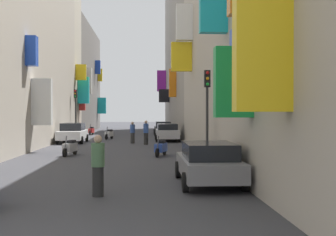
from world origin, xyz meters
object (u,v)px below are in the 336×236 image
Objects in this scene: parked_car_white at (73,133)px; parked_car_silver at (167,132)px; pedestrian_crossing at (146,132)px; parked_car_black at (163,128)px; pedestrian_near_left at (98,166)px; traffic_light_far_corner at (207,101)px; parked_car_grey at (209,162)px; traffic_light_near_corner at (75,105)px; pedestrian_near_right at (133,133)px; scooter_blue at (161,148)px; scooter_white at (109,134)px; scooter_red at (91,131)px; scooter_silver at (70,147)px.

parked_car_white reaches higher than parked_car_silver.
parked_car_black is at bearing 81.78° from pedestrian_crossing.
traffic_light_far_corner reaches higher than pedestrian_near_left.
parked_car_grey is 27.20m from traffic_light_near_corner.
scooter_blue is at bearing -79.24° from pedestrian_near_right.
scooter_white is (2.49, 4.42, -0.34)m from parked_car_white.
parked_car_silver is 2.53× the size of scooter_red.
scooter_red is at bearing 107.76° from traffic_light_far_corner.
pedestrian_near_left reaches higher than pedestrian_near_right.
parked_car_grey is 0.95× the size of parked_car_silver.
parked_car_black is at bearing 53.50° from parked_car_white.
scooter_blue is at bearing -84.48° from pedestrian_crossing.
traffic_light_far_corner is (0.67, 4.80, 2.17)m from parked_car_grey.
scooter_blue and scooter_white have the same top height.
scooter_blue is at bearing -74.69° from scooter_white.
traffic_light_near_corner is at bearing 128.31° from pedestrian_crossing.
scooter_red is 0.42× the size of traffic_light_far_corner.
pedestrian_crossing reaches higher than pedestrian_near_right.
pedestrian_crossing is (5.74, -13.68, 0.43)m from scooter_red.
scooter_red is at bearing 106.60° from scooter_blue.
parked_car_silver reaches higher than parked_car_grey.
pedestrian_near_left is (2.78, -11.42, 0.41)m from scooter_silver.
parked_car_white reaches higher than parked_car_black.
pedestrian_crossing reaches higher than scooter_silver.
scooter_red and scooter_white have the same top height.
scooter_blue and scooter_red have the same top height.
pedestrian_near_left is (4.34, -21.48, 0.07)m from parked_car_white.
scooter_silver is 11.76m from pedestrian_near_left.
parked_car_white is 6.17m from pedestrian_crossing.
scooter_blue is 1.14× the size of pedestrian_near_right.
traffic_light_near_corner is (-5.10, 27.54, 2.18)m from pedestrian_near_left.
scooter_silver is at bearing 103.69° from pedestrian_near_left.
pedestrian_near_left reaches higher than scooter_silver.
parked_car_black is 20.72m from scooter_blue.
pedestrian_near_left is at bearing -76.31° from scooter_silver.
parked_car_grey is 19.10m from pedestrian_near_right.
pedestrian_crossing is 0.42× the size of traffic_light_far_corner.
pedestrian_crossing reaches higher than parked_car_black.
traffic_light_far_corner is at bearing 58.13° from pedestrian_near_left.
pedestrian_near_left is 8.05m from traffic_light_far_corner.
scooter_red is at bearing 109.25° from scooter_white.
parked_car_silver is 4.10m from pedestrian_crossing.
parked_car_white is at bearing -119.39° from scooter_white.
traffic_light_far_corner is at bearing -72.24° from scooter_red.
scooter_white is at bearing 113.21° from pedestrian_near_right.
parked_car_white is 11.48m from scooter_red.
pedestrian_near_left is at bearing -85.90° from scooter_white.
pedestrian_crossing reaches higher than scooter_red.
parked_car_white reaches higher than scooter_silver.
scooter_blue is 18.27m from traffic_light_near_corner.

